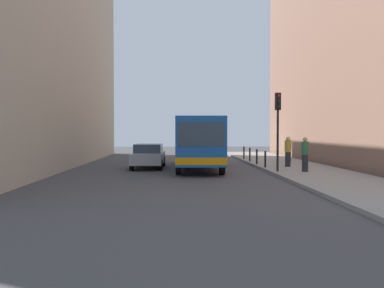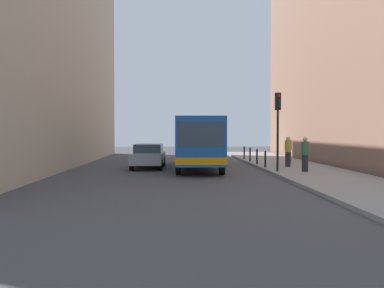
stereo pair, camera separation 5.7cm
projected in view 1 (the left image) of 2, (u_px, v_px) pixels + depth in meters
The scene contains 14 objects.
ground_plane at pixel (207, 171), 23.96m from camera, with size 80.00×80.00×0.00m, color #424244.
sidewalk at pixel (303, 170), 24.18m from camera, with size 4.40×40.00×0.15m, color gray.
building_left at pixel (23, 39), 27.26m from camera, with size 7.00×32.00×16.30m, color #B2A38C.
building_right at pixel (377, 33), 28.17m from camera, with size 7.00×32.00×17.38m, color #936B56.
bus at pixel (198, 140), 26.15m from camera, with size 2.84×11.09×3.00m.
car_beside_bus at pixel (149, 155), 26.06m from camera, with size 1.97×4.45×1.48m.
traffic_light at pixel (278, 117), 22.27m from camera, with size 0.28×0.33×4.10m.
bollard_near at pixel (265, 159), 24.93m from camera, with size 0.11×0.11×0.95m, color black.
bollard_mid at pixel (257, 157), 27.49m from camera, with size 0.11×0.11×0.95m, color black.
bollard_far at pixel (250, 154), 30.06m from camera, with size 0.11×0.11×0.95m, color black.
bollard_farthest at pixel (244, 153), 32.63m from camera, with size 0.11×0.11×0.95m, color black.
pedestrian_near_signal at pixel (305, 154), 22.21m from camera, with size 0.38×0.38×1.80m.
pedestrian_mid_sidewalk at pixel (288, 152), 25.36m from camera, with size 0.38×0.38×1.78m.
pedestrian_far_sidewalk at pixel (289, 150), 28.69m from camera, with size 0.38×0.38×1.75m.
Camera 1 is at (-1.81, -23.85, 2.22)m, focal length 40.08 mm.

